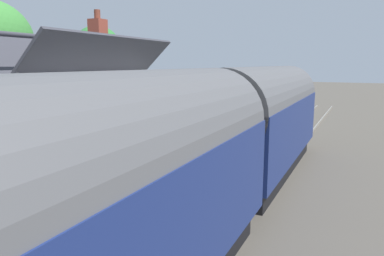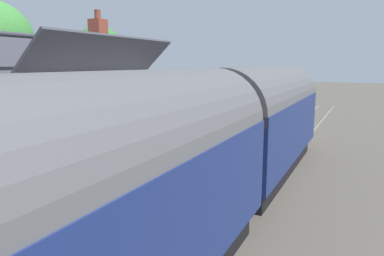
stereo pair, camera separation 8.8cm
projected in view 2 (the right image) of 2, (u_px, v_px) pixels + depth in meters
The scene contains 16 objects.
ground_plane at pixel (236, 174), 14.82m from camera, with size 160.00×160.00×0.00m, color #4C473F.
platform at pixel (150, 152), 16.49m from camera, with size 32.00×6.24×0.94m, color gray.
platform_edge_coping at pixel (210, 148), 15.15m from camera, with size 32.00×0.36×0.02m, color beige.
rail_near at pixel (276, 177), 14.11m from camera, with size 52.00×0.08×0.14m, color gray.
rail_far at pixel (240, 172), 14.73m from camera, with size 52.00×0.08×0.14m, color gray.
train at pixel (126, 192), 6.35m from camera, with size 28.75×2.73×4.32m.
station_building at pixel (85, 115), 14.08m from camera, with size 7.05×3.80×5.57m.
bench_mid_platform at pixel (226, 112), 22.74m from camera, with size 1.41×0.47×0.88m.
bench_by_lamp at pixel (204, 121), 19.38m from camera, with size 1.42×0.49×0.88m.
planter_by_door at pixel (241, 117), 21.88m from camera, with size 0.80×0.32×0.62m.
planter_bench_right at pixel (208, 112), 23.79m from camera, with size 0.56×0.56×0.75m.
planter_edge_far at pixel (125, 172), 10.64m from camera, with size 0.42×0.42×0.70m.
planter_edge_near at pixel (194, 118), 20.33m from camera, with size 0.52×0.52×0.85m.
lamp_post_platform at pixel (19, 117), 7.84m from camera, with size 0.32×0.50×3.32m.
station_sign_board at pixel (260, 99), 23.61m from camera, with size 0.96×0.06×1.57m.
tree_far_left at pixel (99, 49), 30.11m from camera, with size 3.77×3.98×7.52m.
Camera 2 is at (-13.63, -4.56, 4.43)m, focal length 33.96 mm.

